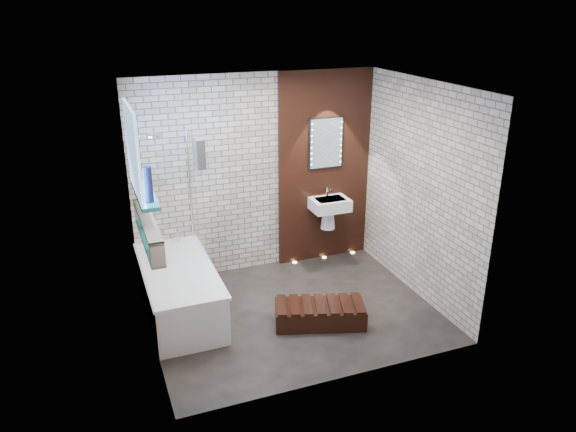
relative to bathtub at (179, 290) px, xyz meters
name	(u,v)px	position (x,y,z in m)	size (l,w,h in m)	color
ground	(293,312)	(1.22, -0.45, -0.29)	(3.20, 3.20, 0.00)	black
room_shell	(293,208)	(1.22, -0.45, 1.01)	(3.24, 3.20, 2.60)	gray
walnut_panel	(324,168)	(2.17, 0.82, 1.01)	(1.30, 0.06, 2.60)	black
clerestory_window	(135,160)	(-0.34, -0.10, 1.61)	(0.18, 1.00, 0.94)	#7FADE0
display_niche	(148,231)	(-0.31, -0.30, 0.91)	(0.14, 1.30, 0.26)	#227C77
bathtub	(179,290)	(0.00, 0.00, 0.00)	(0.79, 1.74, 0.70)	white
bath_screen	(196,194)	(0.35, 0.44, 0.99)	(0.01, 0.78, 1.40)	white
towel	(199,153)	(0.35, 0.15, 1.56)	(0.10, 0.25, 0.33)	#292420
shower_head	(153,136)	(-0.08, 0.50, 1.71)	(0.18, 0.18, 0.02)	silver
washbasin	(329,208)	(2.17, 0.62, 0.50)	(0.50, 0.36, 0.58)	white
led_mirror	(326,143)	(2.17, 0.78, 1.36)	(0.50, 0.02, 0.70)	black
walnut_step	(320,314)	(1.42, -0.78, -0.18)	(1.00, 0.44, 0.22)	black
niche_bottles	(150,238)	(-0.31, -0.41, 0.87)	(0.06, 0.87, 0.15)	#AB731A
sill_vases	(148,185)	(-0.28, -0.42, 1.44)	(0.08, 0.08, 0.36)	black
floor_uplights	(324,257)	(2.17, 0.75, -0.29)	(0.96, 0.06, 0.01)	#FFD899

